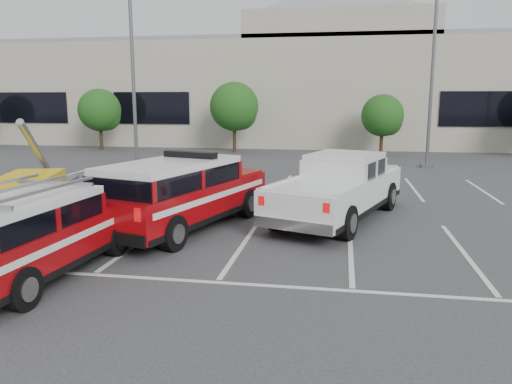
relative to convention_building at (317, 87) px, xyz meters
The scene contains 12 objects.
ground 32.21m from the convention_building, 90.33° to the right, with size 120.00×120.00×0.00m, color #323234.
stall_markings 27.77m from the convention_building, 90.38° to the right, with size 23.00×15.00×0.01m, color silver.
convention_building is the anchor object (origin of this frame).
tree_left 18.11m from the convention_building, 146.95° to the right, with size 3.07×3.07×4.42m.
tree_mid_left 11.19m from the convention_building, 117.40° to the right, with size 3.37×3.37×4.85m.
tree_mid_right 11.20m from the convention_building, 63.43° to the right, with size 2.77×2.77×3.99m.
light_pole_left 21.49m from the convention_building, 112.39° to the right, with size 0.90×0.60×10.24m.
light_pole_mid 17.27m from the convention_building, 66.74° to the right, with size 0.90×0.60×10.24m.
fire_chief_suv 31.03m from the convention_building, 94.15° to the right, with size 3.91×6.55×2.17m.
white_pickup 29.08m from the convention_building, 85.68° to the right, with size 4.28×6.87×1.99m.
ladder_suv 35.46m from the convention_building, 96.52° to the right, with size 2.36×5.18×1.99m.
utility_rig 31.20m from the convention_building, 103.95° to the right, with size 3.23×4.15×3.10m.
Camera 1 is at (2.41, -12.17, 3.66)m, focal length 35.00 mm.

